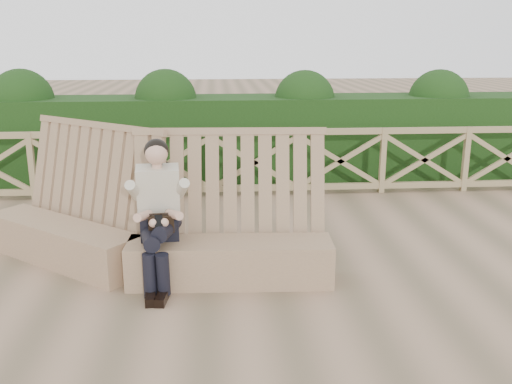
{
  "coord_description": "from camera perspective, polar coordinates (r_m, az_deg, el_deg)",
  "views": [
    {
      "loc": [
        -0.65,
        -5.63,
        2.56
      ],
      "look_at": [
        -0.2,
        0.4,
        0.9
      ],
      "focal_mm": 40.0,
      "sensor_mm": 36.0,
      "label": 1
    }
  ],
  "objects": [
    {
      "name": "ground",
      "position": [
        6.22,
        2.15,
        -8.97
      ],
      "size": [
        60.0,
        60.0,
        0.0
      ],
      "primitive_type": "plane",
      "color": "brown",
      "rests_on": "ground"
    },
    {
      "name": "bench",
      "position": [
        6.53,
        -11.03,
        -4.24
      ],
      "size": [
        4.04,
        2.08,
        1.6
      ],
      "rotation": [
        0.0,
        0.0,
        -0.39
      ],
      "color": "#87694D",
      "rests_on": "ground"
    },
    {
      "name": "woman",
      "position": [
        6.03,
        -9.76,
        -1.72
      ],
      "size": [
        0.47,
        0.97,
        1.54
      ],
      "rotation": [
        0.0,
        0.0,
        0.08
      ],
      "color": "black",
      "rests_on": "ground"
    },
    {
      "name": "guardrail",
      "position": [
        9.37,
        -0.16,
        2.98
      ],
      "size": [
        10.1,
        0.09,
        1.1
      ],
      "color": "#948056",
      "rests_on": "ground"
    },
    {
      "name": "hedge",
      "position": [
        10.51,
        -0.63,
        5.43
      ],
      "size": [
        12.0,
        1.2,
        1.5
      ],
      "primitive_type": "cube",
      "color": "black",
      "rests_on": "ground"
    }
  ]
}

